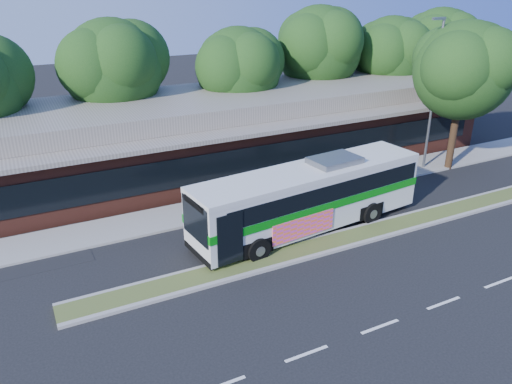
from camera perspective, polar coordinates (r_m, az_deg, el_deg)
ground at (r=23.23m, az=11.79°, el=-5.84°), size 120.00×120.00×0.00m
median_strip at (r=23.60m, az=10.91°, el=-5.06°), size 26.00×1.10×0.15m
sidewalk at (r=27.90m, az=3.76°, el=-0.08°), size 44.00×2.60×0.12m
plaza_building at (r=32.70m, az=-2.03°, el=7.38°), size 33.20×11.20×4.45m
lamp_post at (r=31.94m, az=19.63°, el=10.80°), size 0.93×0.18×9.07m
tree_bg_b at (r=32.75m, az=-15.38°, el=13.82°), size 6.69×6.00×9.00m
tree_bg_c at (r=34.42m, az=-1.49°, el=14.11°), size 6.24×5.60×8.26m
tree_bg_d at (r=38.66m, az=7.67°, el=16.19°), size 6.91×6.20×9.37m
tree_bg_e at (r=41.62m, az=15.50°, el=15.14°), size 6.47×5.80×8.50m
tree_bg_f at (r=46.47m, az=20.48°, el=15.73°), size 6.69×6.00×8.92m
transit_bus at (r=23.48m, az=6.19°, el=-0.08°), size 12.05×3.77×3.33m
sidewalk_tree at (r=32.69m, az=22.99°, el=12.99°), size 6.42×5.76×8.99m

